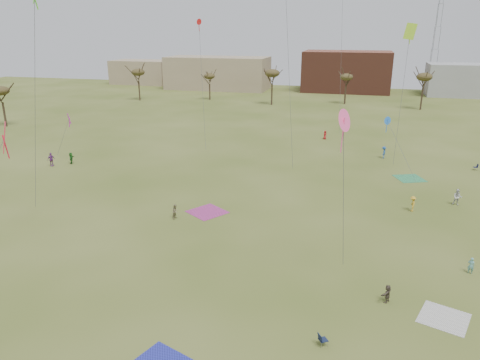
# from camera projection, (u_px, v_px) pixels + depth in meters

# --- Properties ---
(ground) EXTENTS (260.00, 260.00, 0.00)m
(ground) POSITION_uv_depth(u_px,v_px,m) (196.00, 306.00, 31.73)
(ground) COLOR #405019
(ground) RESTS_ON ground
(spectator_fore_b) EXTENTS (0.69, 0.83, 1.55)m
(spectator_fore_b) POSITION_uv_depth(u_px,v_px,m) (176.00, 211.00, 46.17)
(spectator_fore_b) COLOR olive
(spectator_fore_b) RESTS_ON ground
(spectator_fore_c) EXTENTS (0.97, 1.29, 1.35)m
(spectator_fore_c) POSITION_uv_depth(u_px,v_px,m) (387.00, 294.00, 32.04)
(spectator_fore_c) COLOR brown
(spectator_fore_c) RESTS_ON ground
(flyer_mid_b) EXTENTS (0.63, 1.09, 1.68)m
(flyer_mid_b) POSITION_uv_depth(u_px,v_px,m) (413.00, 204.00, 48.00)
(flyer_mid_b) COLOR gold
(flyer_mid_b) RESTS_ON ground
(flyer_mid_c) EXTENTS (0.58, 0.47, 1.39)m
(flyer_mid_c) POSITION_uv_depth(u_px,v_px,m) (471.00, 265.00, 35.82)
(flyer_mid_c) COLOR #61A2A1
(flyer_mid_c) RESTS_ON ground
(spectator_mid_d) EXTENTS (0.83, 1.24, 1.96)m
(spectator_mid_d) POSITION_uv_depth(u_px,v_px,m) (51.00, 159.00, 63.69)
(spectator_mid_d) COLOR #843C91
(spectator_mid_d) RESTS_ON ground
(spectator_mid_e) EXTENTS (1.03, 0.88, 1.86)m
(spectator_mid_e) POSITION_uv_depth(u_px,v_px,m) (457.00, 197.00, 49.59)
(spectator_mid_e) COLOR silver
(spectator_mid_e) RESTS_ON ground
(flyer_far_a) EXTENTS (1.01, 1.61, 1.66)m
(flyer_far_a) POSITION_uv_depth(u_px,v_px,m) (71.00, 158.00, 64.92)
(flyer_far_a) COLOR #276C24
(flyer_far_a) RESTS_ON ground
(flyer_far_b) EXTENTS (0.79, 0.89, 1.52)m
(flyer_far_b) POSITION_uv_depth(u_px,v_px,m) (325.00, 135.00, 79.30)
(flyer_far_b) COLOR #A71C1E
(flyer_far_b) RESTS_ON ground
(flyer_far_c) EXTENTS (0.83, 1.25, 1.81)m
(flyer_far_c) POSITION_uv_depth(u_px,v_px,m) (384.00, 152.00, 67.61)
(flyer_far_c) COLOR navy
(flyer_far_c) RESTS_ON ground
(blanket_cream) EXTENTS (3.85, 3.85, 0.03)m
(blanket_cream) POSITION_uv_depth(u_px,v_px,m) (444.00, 318.00, 30.43)
(blanket_cream) COLOR beige
(blanket_cream) RESTS_ON ground
(blanket_plum) EXTENTS (4.82, 4.82, 0.03)m
(blanket_plum) POSITION_uv_depth(u_px,v_px,m) (207.00, 212.00, 48.00)
(blanket_plum) COLOR #A4327B
(blanket_plum) RESTS_ON ground
(blanket_olive) EXTENTS (4.38, 4.38, 0.03)m
(blanket_olive) POSITION_uv_depth(u_px,v_px,m) (409.00, 178.00, 58.72)
(blanket_olive) COLOR #338C55
(blanket_olive) RESTS_ON ground
(camp_chair_center) EXTENTS (0.73, 0.72, 0.87)m
(camp_chair_center) POSITION_uv_depth(u_px,v_px,m) (323.00, 342.00, 27.74)
(camp_chair_center) COLOR #141D38
(camp_chair_center) RESTS_ON ground
(camp_chair_right) EXTENTS (0.59, 0.55, 0.87)m
(camp_chair_right) POSITION_uv_depth(u_px,v_px,m) (475.00, 168.00, 62.09)
(camp_chair_right) COLOR #131536
(camp_chair_right) RESTS_ON ground
(kites_aloft) EXTENTS (58.79, 54.59, 27.76)m
(kites_aloft) POSITION_uv_depth(u_px,v_px,m) (308.00, 11.00, 53.13)
(kites_aloft) COLOR red
(kites_aloft) RESTS_ON ground
(tree_line) EXTENTS (117.44, 49.32, 8.91)m
(tree_line) POSITION_uv_depth(u_px,v_px,m) (304.00, 81.00, 102.56)
(tree_line) COLOR #3A2B1E
(tree_line) RESTS_ON ground
(building_tan) EXTENTS (32.00, 14.00, 10.00)m
(building_tan) POSITION_uv_depth(u_px,v_px,m) (218.00, 73.00, 143.95)
(building_tan) COLOR #937F60
(building_tan) RESTS_ON ground
(building_brick) EXTENTS (26.00, 16.00, 12.00)m
(building_brick) POSITION_uv_depth(u_px,v_px,m) (347.00, 71.00, 138.39)
(building_brick) COLOR brown
(building_brick) RESTS_ON ground
(building_grey) EXTENTS (24.00, 12.00, 9.00)m
(building_grey) POSITION_uv_depth(u_px,v_px,m) (471.00, 80.00, 128.45)
(building_grey) COLOR gray
(building_grey) RESTS_ON ground
(building_tan_west) EXTENTS (20.00, 12.00, 8.00)m
(building_tan_west) POSITION_uv_depth(u_px,v_px,m) (143.00, 72.00, 158.04)
(building_tan_west) COLOR #937F60
(building_tan_west) RESTS_ON ground
(radio_tower) EXTENTS (1.51, 1.72, 41.00)m
(radio_tower) POSITION_uv_depth(u_px,v_px,m) (437.00, 26.00, 132.60)
(radio_tower) COLOR #9EA3A8
(radio_tower) RESTS_ON ground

